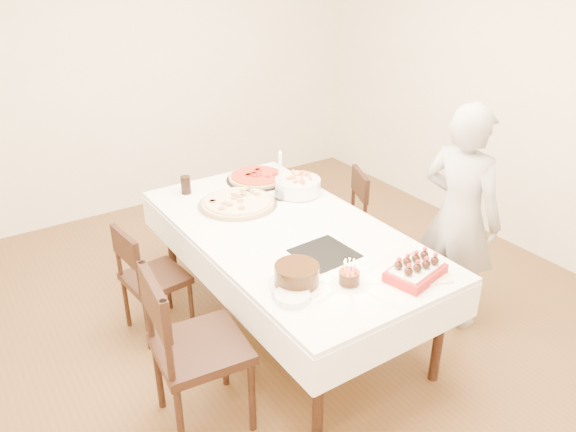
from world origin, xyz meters
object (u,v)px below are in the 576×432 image
chair_left_savory (155,278)px  pasta_bowl (298,186)px  pizza_white (238,203)px  birthday_cake (350,272)px  chair_left_dessert (201,348)px  cola_glass (186,185)px  pizza_pepperoni (257,177)px  chair_right_savory (337,221)px  strawberry_box (416,271)px  dining_table (288,279)px  layer_cake (297,275)px  taper_candle (280,175)px  person (459,218)px

chair_left_savory → pasta_bowl: (1.12, -0.03, 0.41)m
pizza_white → birthday_cake: bearing=-88.9°
chair_left_dessert → cola_glass: 1.47m
pizza_pepperoni → chair_right_savory: bearing=-35.9°
cola_glass → birthday_cake: 1.60m
chair_right_savory → strawberry_box: (-0.49, -1.30, 0.38)m
cola_glass → chair_left_dessert: bearing=-112.3°
pasta_bowl → dining_table: bearing=-130.9°
layer_cake → chair_left_savory: bearing=113.1°
chair_left_dessert → strawberry_box: size_ratio=3.01×
pasta_bowl → strawberry_box: bearing=-94.4°
pizza_white → taper_candle: 0.36m
person → pizza_white: person is taller
pizza_pepperoni → chair_left_dessert: bearing=-131.2°
chair_right_savory → birthday_cake: 1.48m
chair_right_savory → strawberry_box: bearing=-87.7°
dining_table → pizza_white: size_ratio=3.85×
chair_left_dessert → pasta_bowl: size_ratio=2.99×
chair_left_dessert → taper_candle: (1.06, 0.87, 0.44)m
taper_candle → strawberry_box: (0.06, -1.27, -0.15)m
dining_table → taper_candle: (0.21, 0.42, 0.56)m
person → layer_cake: person is taller
dining_table → pizza_white: (-0.10, 0.49, 0.40)m
pizza_white → birthday_cake: (0.02, -1.19, 0.05)m
strawberry_box → chair_left_savory: bearing=127.8°
chair_left_savory → birthday_cake: (0.68, -1.17, 0.42)m
chair_right_savory → pizza_pepperoni: (-0.51, 0.37, 0.36)m
person → strawberry_box: size_ratio=4.73×
chair_left_savory → pizza_white: size_ratio=1.45×
pizza_white → cola_glass: (-0.21, 0.39, 0.04)m
chair_right_savory → pasta_bowl: size_ratio=2.49×
taper_candle → cola_glass: bearing=138.2°
cola_glass → person: bearing=-47.0°
pizza_white → birthday_cake: birthday_cake is taller
layer_cake → strawberry_box: layer_cake is taller
layer_cake → dining_table: bearing=60.5°
chair_left_savory → pizza_pepperoni: 1.12m
person → birthday_cake: person is taller
dining_table → layer_cake: (-0.32, -0.56, 0.44)m
chair_left_dessert → layer_cake: chair_left_dessert is taller
pizza_pepperoni → strawberry_box: strawberry_box is taller
chair_right_savory → taper_candle: bearing=-154.5°
chair_right_savory → person: person is taller
chair_left_savory → cola_glass: cola_glass is taller
chair_right_savory → person: bearing=-52.8°
dining_table → pizza_pepperoni: pizza_pepperoni is taller
pizza_white → birthday_cake: 1.19m
pizza_pepperoni → layer_cake: size_ratio=1.54×
dining_table → pizza_white: 0.64m
taper_candle → pizza_white: bearing=167.2°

